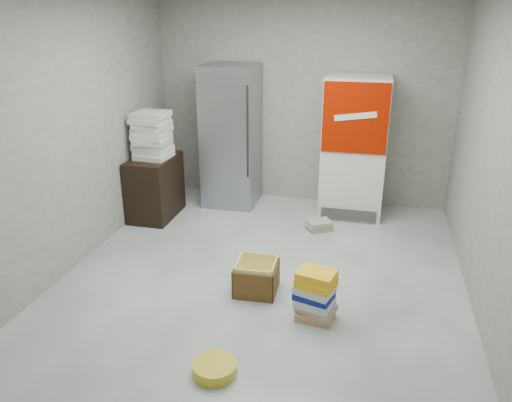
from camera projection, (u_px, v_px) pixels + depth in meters
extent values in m
plane|color=silver|center=(260.00, 284.00, 4.99)|extent=(5.00, 5.00, 0.00)
cube|color=#A59F94|center=(302.00, 101.00, 6.74)|extent=(4.00, 0.04, 2.80)
cube|color=#A59F94|center=(132.00, 294.00, 2.22)|extent=(4.00, 0.04, 2.80)
cube|color=#A59F94|center=(63.00, 136.00, 4.92)|extent=(0.04, 5.00, 2.80)
cube|color=#A59F94|center=(500.00, 164.00, 4.04)|extent=(0.04, 5.00, 2.80)
cube|color=#A3A7AB|center=(231.00, 136.00, 6.77)|extent=(0.70, 0.70, 1.90)
cylinder|color=#333333|center=(247.00, 133.00, 6.32)|extent=(0.02, 0.02, 1.19)
cube|color=silver|center=(354.00, 147.00, 6.42)|extent=(0.80, 0.70, 1.80)
cube|color=#961300|center=(355.00, 118.00, 5.94)|extent=(0.78, 0.02, 0.85)
cube|color=white|center=(355.00, 116.00, 5.91)|extent=(0.50, 0.01, 0.14)
cube|color=#3F3F3F|center=(348.00, 215.00, 6.39)|extent=(0.70, 0.02, 0.15)
cube|color=black|center=(155.00, 187.00, 6.49)|extent=(0.50, 0.80, 0.80)
cube|color=silver|center=(154.00, 155.00, 6.32)|extent=(0.43, 0.43, 0.06)
cube|color=silver|center=(154.00, 150.00, 6.32)|extent=(0.42, 0.42, 0.06)
cube|color=silver|center=(152.00, 145.00, 6.29)|extent=(0.41, 0.41, 0.06)
cube|color=silver|center=(153.00, 140.00, 6.25)|extent=(0.41, 0.41, 0.06)
cube|color=silver|center=(151.00, 135.00, 6.23)|extent=(0.41, 0.41, 0.06)
cube|color=silver|center=(152.00, 130.00, 6.22)|extent=(0.43, 0.43, 0.06)
cube|color=silver|center=(152.00, 125.00, 6.20)|extent=(0.41, 0.41, 0.06)
cube|color=silver|center=(150.00, 120.00, 6.16)|extent=(0.42, 0.42, 0.06)
cube|color=silver|center=(151.00, 115.00, 6.14)|extent=(0.42, 0.42, 0.06)
cube|color=tan|center=(315.00, 315.00, 4.43)|extent=(0.34, 0.29, 0.07)
cube|color=tan|center=(316.00, 308.00, 4.42)|extent=(0.38, 0.34, 0.06)
cube|color=silver|center=(314.00, 302.00, 4.39)|extent=(0.37, 0.32, 0.07)
cube|color=navy|center=(314.00, 295.00, 4.38)|extent=(0.37, 0.32, 0.06)
cube|color=silver|center=(315.00, 289.00, 4.35)|extent=(0.38, 0.33, 0.07)
cube|color=yellow|center=(316.00, 283.00, 4.32)|extent=(0.38, 0.33, 0.07)
cube|color=yellow|center=(317.00, 275.00, 4.30)|extent=(0.36, 0.32, 0.07)
cube|color=tan|center=(320.00, 228.00, 6.21)|extent=(0.35, 0.33, 0.04)
cube|color=silver|center=(318.00, 225.00, 6.20)|extent=(0.35, 0.33, 0.05)
cube|color=tan|center=(319.00, 222.00, 6.16)|extent=(0.35, 0.33, 0.04)
cube|color=yellow|center=(256.00, 290.00, 4.87)|extent=(0.39, 0.39, 0.01)
cube|color=brown|center=(260.00, 268.00, 5.00)|extent=(0.40, 0.03, 0.28)
cube|color=brown|center=(252.00, 288.00, 4.65)|extent=(0.40, 0.03, 0.28)
cube|color=brown|center=(237.00, 276.00, 4.86)|extent=(0.03, 0.40, 0.28)
cube|color=brown|center=(276.00, 280.00, 4.79)|extent=(0.03, 0.40, 0.28)
cube|color=yellow|center=(260.00, 267.00, 4.98)|extent=(0.36, 0.02, 0.32)
cube|color=yellow|center=(253.00, 285.00, 4.66)|extent=(0.36, 0.02, 0.32)
cube|color=yellow|center=(239.00, 274.00, 4.85)|extent=(0.02, 0.36, 0.32)
cube|color=yellow|center=(274.00, 278.00, 4.78)|extent=(0.02, 0.36, 0.32)
cylinder|color=gold|center=(215.00, 368.00, 3.76)|extent=(0.42, 0.42, 0.09)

